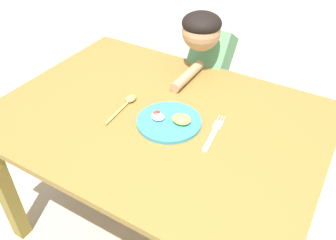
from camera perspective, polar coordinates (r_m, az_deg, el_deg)
ground_plane at (r=1.88m, az=-1.23°, el=-16.33°), size 8.00×8.00×0.00m
dining_table at (r=1.44m, az=-1.54°, el=-2.46°), size 1.26×0.92×0.70m
plate at (r=1.33m, az=0.29°, el=-0.15°), size 0.25×0.25×0.04m
fork at (r=1.30m, az=7.37°, el=-2.13°), size 0.05×0.22×0.01m
spoon at (r=1.44m, az=-6.67°, el=2.79°), size 0.04×0.21×0.02m
person at (r=1.85m, az=6.32°, el=5.66°), size 0.18×0.50×0.97m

